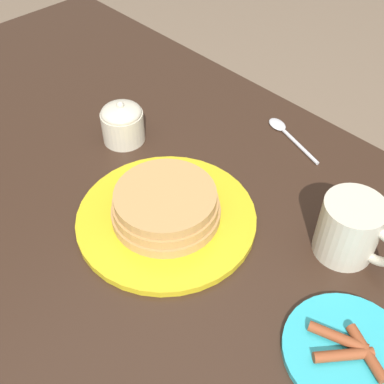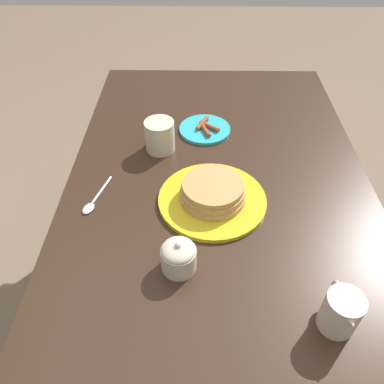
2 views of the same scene
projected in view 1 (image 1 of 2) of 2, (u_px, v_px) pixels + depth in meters
dining_table at (151, 260)px, 0.86m from camera, size 1.58×0.86×0.75m
pancake_plate at (166, 210)px, 0.76m from camera, size 0.29×0.29×0.06m
side_plate_bacon at (348, 351)px, 0.61m from camera, size 0.17×0.17×0.02m
coffee_mug at (351, 229)px, 0.70m from camera, size 0.12×0.09×0.10m
sugar_bowl at (122, 122)px, 0.89m from camera, size 0.08×0.08×0.08m
spoon at (285, 132)px, 0.93m from camera, size 0.15×0.06×0.01m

